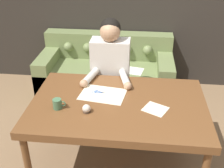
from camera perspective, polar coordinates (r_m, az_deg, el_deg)
The scene contains 9 objects.
ground_plane at distance 2.94m, azimuth 4.11°, elevation -16.05°, with size 16.00×16.00×0.00m, color #846647.
dining_table at distance 2.52m, azimuth 1.26°, elevation -5.02°, with size 1.55×1.02×0.73m.
couch at distance 3.92m, azimuth -1.15°, elevation 2.08°, with size 1.78×0.84×0.81m.
person at distance 3.09m, azimuth -0.34°, elevation 1.83°, with size 0.51×0.59×1.29m.
pattern_paper_main at distance 2.61m, azimuth -1.91°, elevation -2.11°, with size 0.45×0.35×0.00m.
pattern_paper_offcut at distance 2.43m, azimuth 8.81°, elevation -5.05°, with size 0.25×0.24×0.00m.
scissors at distance 2.64m, azimuth -2.44°, elevation -1.71°, with size 0.23×0.11×0.01m.
mug at distance 2.43m, azimuth -11.01°, elevation -3.99°, with size 0.11×0.08×0.09m.
pin_cushion at distance 2.36m, azimuth -5.21°, elevation -5.05°, with size 0.07×0.07×0.07m.
Camera 1 is at (0.02, -2.07, 2.09)m, focal length 45.00 mm.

